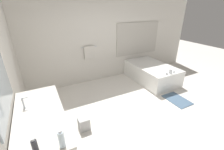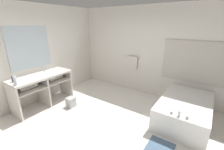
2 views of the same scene
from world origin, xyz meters
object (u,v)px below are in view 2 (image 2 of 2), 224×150
soap_dispenser (13,79)px  bathtub (185,109)px  waste_bin (71,102)px  water_bottle_1 (15,81)px

soap_dispenser → bathtub: bearing=31.4°
bathtub → waste_bin: bearing=-157.3°
bathtub → soap_dispenser: soap_dispenser is taller
bathtub → water_bottle_1: size_ratio=7.67×
water_bottle_1 → waste_bin: 1.44m
water_bottle_1 → soap_dispenser: water_bottle_1 is taller
water_bottle_1 → soap_dispenser: size_ratio=1.28×
bathtub → waste_bin: size_ratio=6.38×
bathtub → waste_bin: bathtub is taller
bathtub → soap_dispenser: (-3.44, -2.10, 0.67)m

